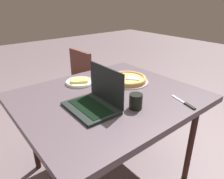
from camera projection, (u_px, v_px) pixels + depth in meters
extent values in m
plane|color=#6D5C61|center=(109.00, 172.00, 1.76)|extent=(12.00, 12.00, 0.00)
cube|color=#50444C|center=(109.00, 98.00, 1.47)|extent=(1.22, 1.04, 0.04)
cylinder|color=#361D1A|center=(116.00, 103.00, 2.18)|extent=(0.04, 0.04, 0.69)
cylinder|color=#361D1A|center=(33.00, 135.00, 1.68)|extent=(0.04, 0.04, 0.69)
cylinder|color=#361D1A|center=(191.00, 145.00, 1.56)|extent=(0.04, 0.04, 0.69)
cube|color=black|center=(90.00, 108.00, 1.27)|extent=(0.24, 0.34, 0.02)
cube|color=black|center=(90.00, 107.00, 1.27)|extent=(0.15, 0.30, 0.00)
cube|color=black|center=(106.00, 85.00, 1.29)|extent=(0.02, 0.34, 0.23)
cube|color=#96AFE6|center=(106.00, 85.00, 1.29)|extent=(0.01, 0.30, 0.20)
cylinder|color=silver|center=(80.00, 83.00, 1.65)|extent=(0.22, 0.22, 0.01)
torus|color=silver|center=(80.00, 81.00, 1.65)|extent=(0.22, 0.22, 0.01)
cube|color=#DBB754|center=(80.00, 81.00, 1.65)|extent=(0.16, 0.14, 0.02)
cube|color=tan|center=(72.00, 81.00, 1.64)|extent=(0.06, 0.09, 0.03)
cylinder|color=#9C939D|center=(127.00, 81.00, 1.69)|extent=(0.35, 0.35, 0.01)
cylinder|color=#EDAF5C|center=(127.00, 79.00, 1.69)|extent=(0.30, 0.30, 0.02)
torus|color=tan|center=(127.00, 78.00, 1.68)|extent=(0.31, 0.31, 0.03)
cube|color=#ADB5BF|center=(133.00, 78.00, 1.67)|extent=(0.12, 0.13, 0.00)
cube|color=black|center=(115.00, 76.00, 1.70)|extent=(0.10, 0.12, 0.01)
cube|color=silver|center=(180.00, 100.00, 1.38)|extent=(0.06, 0.16, 0.00)
cube|color=black|center=(190.00, 106.00, 1.30)|extent=(0.04, 0.09, 0.01)
cylinder|color=black|center=(136.00, 101.00, 1.27)|extent=(0.08, 0.08, 0.09)
cylinder|color=#432814|center=(136.00, 97.00, 1.26)|extent=(0.07, 0.07, 0.01)
cube|color=brown|center=(68.00, 87.00, 2.33)|extent=(0.41, 0.41, 0.04)
cube|color=brown|center=(81.00, 67.00, 2.36)|extent=(0.06, 0.38, 0.37)
cylinder|color=brown|center=(49.00, 105.00, 2.43)|extent=(0.03, 0.03, 0.41)
cylinder|color=brown|center=(65.00, 116.00, 2.19)|extent=(0.03, 0.03, 0.41)
cylinder|color=brown|center=(75.00, 96.00, 2.65)|extent=(0.03, 0.03, 0.41)
cylinder|color=brown|center=(91.00, 106.00, 2.41)|extent=(0.03, 0.03, 0.41)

